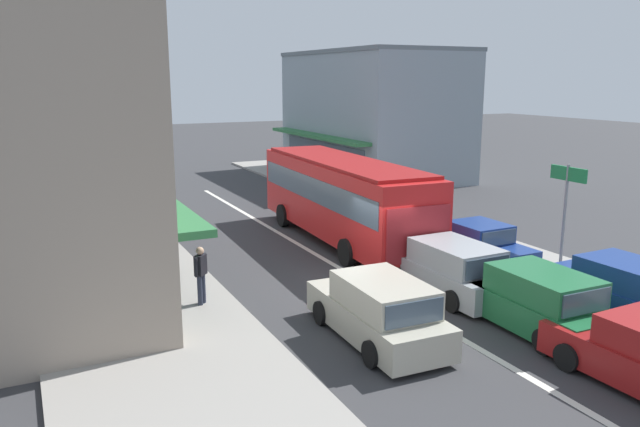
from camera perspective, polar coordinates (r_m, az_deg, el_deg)
name	(u,v)px	position (r m, az deg, el deg)	size (l,w,h in m)	color
ground_plane	(364,282)	(19.65, 4.07, -6.31)	(140.00, 140.00, 0.00)	#353538
lane_centre_line	(310,251)	(23.04, -0.91, -3.45)	(0.20, 28.00, 0.01)	silver
sidewalk_left	(110,258)	(23.09, -18.62, -3.91)	(5.20, 44.00, 0.14)	gray
kerb_right	(418,222)	(27.73, 8.99, -0.76)	(2.80, 44.00, 0.12)	gray
building_right_far	(372,114)	(40.95, 4.76, 9.07)	(8.15, 13.13, 7.94)	#84939E
city_bus	(343,194)	(23.92, 2.10, 1.76)	(3.10, 10.96, 3.23)	red
wagon_adjacent_lane_trail	(379,311)	(15.34, 5.38, -8.84)	(2.03, 4.55, 1.58)	#B7B29E
wagon_queue_far_back	(535,301)	(16.80, 19.09, -7.57)	(1.99, 4.52, 1.58)	#1E6638
wagon_behind_bus_mid	(450,269)	(18.80, 11.80, -5.02)	(1.99, 4.53, 1.58)	#9EA3A8
parked_wagon_kerb_front	(624,291)	(18.44, 26.04, -6.41)	(2.02, 4.54, 1.58)	navy
parked_sedan_kerb_second	(477,246)	(21.92, 14.20, -2.87)	(1.95, 4.23, 1.47)	navy
parked_sedan_kerb_third	(390,212)	(26.80, 6.41, 0.18)	(1.99, 4.25, 1.47)	navy
parked_sedan_kerb_rear	(328,191)	(31.45, 0.74, 2.07)	(1.96, 4.23, 1.47)	#9EA3A8
traffic_light_downstreet	(117,138)	(37.95, -18.11, 6.57)	(0.32, 0.24, 4.20)	gray
directional_road_sign	(567,193)	(21.27, 21.62, 1.73)	(0.10, 1.40, 3.60)	gray
pedestrian_with_handbag_near	(129,198)	(28.81, -17.06, 1.38)	(0.66, 0.32, 1.63)	#4C4742
pedestrian_browsing_midblock	(201,272)	(17.45, -10.85, -5.25)	(0.42, 0.44, 1.63)	#232838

